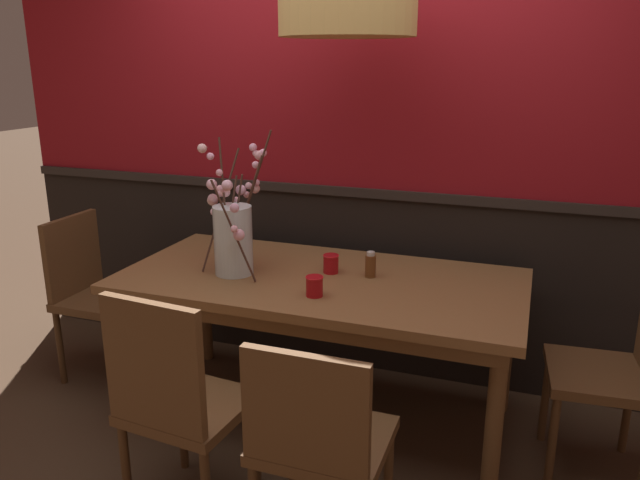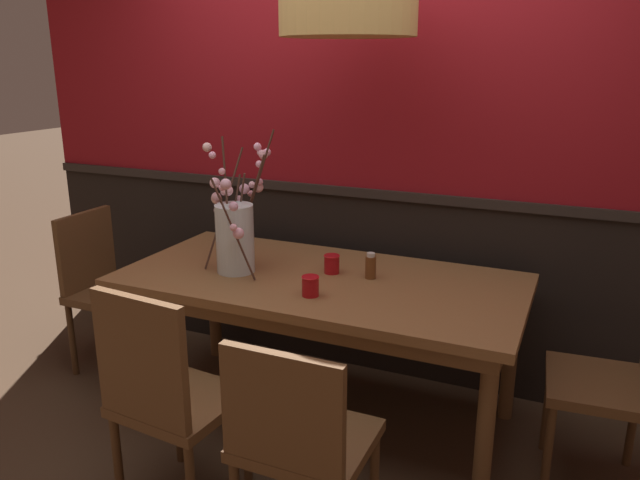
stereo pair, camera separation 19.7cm
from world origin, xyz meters
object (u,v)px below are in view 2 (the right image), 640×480
at_px(chair_near_side_left, 165,392).
at_px(candle_holder_nearer_edge, 332,264).
at_px(vase_with_blossoms, 235,234).
at_px(candle_holder_nearer_center, 310,286).
at_px(chair_far_side_right, 427,272).
at_px(condiment_bottle, 371,266).
at_px(dining_table, 320,293).
at_px(chair_head_east_end, 622,374).
at_px(pendant_lamp, 348,6).
at_px(chair_head_west_end, 104,282).
at_px(chair_near_side_right, 298,438).

xyz_separation_m(chair_near_side_left, candle_holder_nearer_edge, (0.30, 0.93, 0.27)).
height_order(vase_with_blossoms, candle_holder_nearer_edge, vase_with_blossoms).
bearing_deg(candle_holder_nearer_center, vase_with_blossoms, 161.06).
relative_size(chair_far_side_right, candle_holder_nearer_edge, 10.39).
distance_m(candle_holder_nearer_center, condiment_bottle, 0.36).
relative_size(dining_table, condiment_bottle, 15.25).
distance_m(dining_table, vase_with_blossoms, 0.50).
height_order(dining_table, chair_far_side_right, chair_far_side_right).
relative_size(vase_with_blossoms, condiment_bottle, 5.43).
distance_m(dining_table, condiment_bottle, 0.28).
height_order(chair_near_side_left, candle_holder_nearer_center, chair_near_side_left).
height_order(chair_far_side_right, chair_head_east_end, chair_far_side_right).
bearing_deg(condiment_bottle, vase_with_blossoms, -165.92).
height_order(chair_near_side_left, chair_far_side_right, chair_near_side_left).
bearing_deg(dining_table, candle_holder_nearer_edge, 67.78).
xyz_separation_m(chair_near_side_left, pendant_lamp, (0.37, 0.92, 1.44)).
bearing_deg(dining_table, chair_near_side_left, -107.23).
bearing_deg(candle_holder_nearer_edge, chair_head_east_end, -3.16).
height_order(dining_table, vase_with_blossoms, vase_with_blossoms).
distance_m(vase_with_blossoms, pendant_lamp, 1.15).
bearing_deg(candle_holder_nearer_edge, dining_table, -112.22).
xyz_separation_m(chair_far_side_right, vase_with_blossoms, (-0.72, -0.96, 0.40)).
distance_m(dining_table, chair_head_west_end, 1.38).
xyz_separation_m(chair_near_side_right, candle_holder_nearer_edge, (-0.28, 0.95, 0.30)).
bearing_deg(candle_holder_nearer_center, candle_holder_nearer_edge, 95.65).
bearing_deg(chair_far_side_right, candle_holder_nearer_center, -102.24).
height_order(chair_near_side_right, condiment_bottle, condiment_bottle).
bearing_deg(chair_near_side_right, dining_table, 109.18).
height_order(chair_head_east_end, condiment_bottle, chair_head_east_end).
xyz_separation_m(vase_with_blossoms, candle_holder_nearer_center, (0.47, -0.16, -0.14)).
bearing_deg(chair_head_east_end, chair_far_side_right, 139.47).
bearing_deg(chair_head_east_end, candle_holder_nearer_center, -169.12).
bearing_deg(chair_near_side_left, candle_holder_nearer_edge, 72.37).
bearing_deg(chair_near_side_right, chair_head_east_end, 40.69).
bearing_deg(vase_with_blossoms, chair_head_east_end, 2.68).
xyz_separation_m(chair_near_side_right, candle_holder_nearer_center, (-0.24, 0.64, 0.30)).
relative_size(chair_near_side_right, chair_far_side_right, 0.92).
bearing_deg(chair_far_side_right, chair_head_west_end, -152.78).
distance_m(chair_far_side_right, chair_head_east_end, 1.35).
height_order(chair_near_side_right, candle_holder_nearer_edge, chair_near_side_right).
height_order(vase_with_blossoms, candle_holder_nearer_center, vase_with_blossoms).
bearing_deg(chair_far_side_right, candle_holder_nearer_edge, -108.82).
relative_size(chair_head_east_end, pendant_lamp, 0.82).
relative_size(chair_head_east_end, vase_with_blossoms, 1.39).
height_order(dining_table, pendant_lamp, pendant_lamp).
height_order(chair_near_side_right, chair_far_side_right, chair_far_side_right).
bearing_deg(candle_holder_nearer_center, chair_near_side_right, -68.97).
height_order(dining_table, chair_head_east_end, chair_head_east_end).
xyz_separation_m(candle_holder_nearer_center, condiment_bottle, (0.16, 0.32, 0.01)).
bearing_deg(dining_table, vase_with_blossoms, -169.00).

